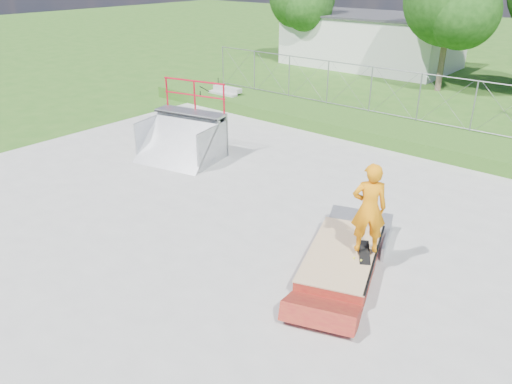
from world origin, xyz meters
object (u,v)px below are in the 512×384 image
at_px(quarter_pipe, 178,125).
at_px(skater, 369,212).
at_px(flat_bank_ramp, 356,233).
at_px(grind_box, 342,260).

height_order(quarter_pipe, skater, quarter_pipe).
distance_m(flat_bank_ramp, skater, 1.76).
distance_m(grind_box, quarter_pipe, 7.83).
height_order(flat_bank_ramp, skater, skater).
distance_m(quarter_pipe, flat_bank_ramp, 7.25).
bearing_deg(skater, grind_box, -13.78).
relative_size(grind_box, skater, 1.63).
relative_size(quarter_pipe, flat_bank_ramp, 1.57).
height_order(grind_box, quarter_pipe, quarter_pipe).
height_order(grind_box, flat_bank_ramp, flat_bank_ramp).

